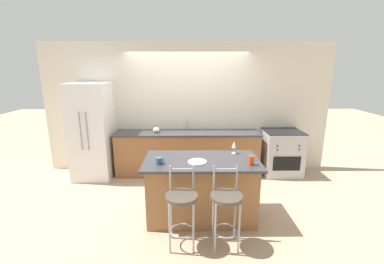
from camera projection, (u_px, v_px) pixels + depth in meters
ground_plane at (187, 179)px, 5.17m from camera, size 18.00×18.00×0.00m
wall_back at (187, 108)px, 5.45m from camera, size 6.00×0.07×2.70m
back_counter at (187, 153)px, 5.39m from camera, size 2.97×0.62×0.90m
sink_faucet at (187, 123)px, 5.42m from camera, size 0.02×0.13×0.22m
kitchen_island at (201, 188)px, 3.78m from camera, size 1.65×0.86×0.91m
refrigerator at (92, 131)px, 5.13m from camera, size 0.75×0.80×1.90m
oven_range at (281, 153)px, 5.35m from camera, size 0.76×0.68×0.93m
bar_stool_near at (182, 204)px, 3.13m from camera, size 0.39×0.39×1.02m
bar_stool_far at (226, 204)px, 3.12m from camera, size 0.39×0.39×1.02m
dinner_plate at (197, 162)px, 3.57m from camera, size 0.27×0.27×0.02m
wine_glass at (234, 145)px, 3.91m from camera, size 0.07×0.07×0.19m
coffee_mug at (159, 161)px, 3.49m from camera, size 0.12×0.09×0.09m
tumbler_cup at (251, 160)px, 3.46m from camera, size 0.08×0.08×0.13m
pumpkin_decoration at (156, 130)px, 5.22m from camera, size 0.14×0.14×0.13m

